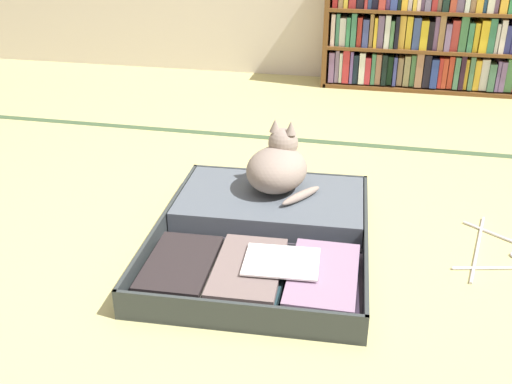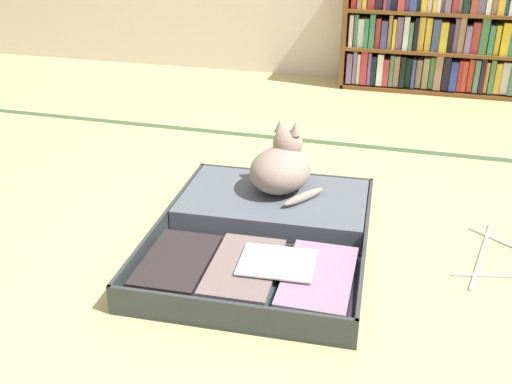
% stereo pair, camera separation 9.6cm
% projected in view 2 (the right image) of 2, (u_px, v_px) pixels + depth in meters
% --- Properties ---
extents(ground_plane, '(10.00, 10.00, 0.00)m').
position_uv_depth(ground_plane, '(282.00, 273.00, 1.87)').
color(ground_plane, tan).
extents(tatami_border, '(4.80, 0.05, 0.00)m').
position_uv_depth(tatami_border, '(337.00, 143.00, 2.89)').
color(tatami_border, '#3B5334').
rests_on(tatami_border, ground_plane).
extents(bookshelf, '(1.25, 0.25, 0.74)m').
position_uv_depth(bookshelf, '(447.00, 34.00, 3.55)').
color(bookshelf, brown).
rests_on(bookshelf, ground_plane).
extents(open_suitcase, '(0.75, 0.93, 0.10)m').
position_uv_depth(open_suitcase, '(265.00, 231.00, 2.03)').
color(open_suitcase, '#313737').
rests_on(open_suitcase, ground_plane).
extents(black_cat, '(0.31, 0.31, 0.26)m').
position_uv_depth(black_cat, '(283.00, 167.00, 2.17)').
color(black_cat, gray).
rests_on(black_cat, open_suitcase).
extents(clothes_hanger, '(0.28, 0.45, 0.01)m').
position_uv_depth(clothes_hanger, '(494.00, 257.00, 1.95)').
color(clothes_hanger, silver).
rests_on(clothes_hanger, ground_plane).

